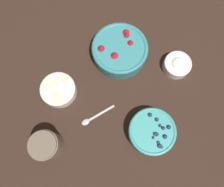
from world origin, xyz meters
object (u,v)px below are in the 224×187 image
object	(u,v)px
bowl_cream	(177,65)
jar_chocolate	(47,145)
bowl_bananas	(58,90)
bowl_strawberries	(120,50)
bowl_blueberries	(152,132)

from	to	relation	value
bowl_cream	jar_chocolate	size ratio (longest dim) A/B	1.00
bowl_bananas	bowl_cream	size ratio (longest dim) A/B	1.25
bowl_strawberries	bowl_cream	size ratio (longest dim) A/B	2.05
bowl_cream	bowl_strawberries	bearing A→B (deg)	-15.72
bowl_strawberries	jar_chocolate	bearing A→B (deg)	53.59
bowl_blueberries	jar_chocolate	xyz separation A→B (m)	(0.36, 0.04, 0.01)
bowl_bananas	bowl_cream	bearing A→B (deg)	-168.91
bowl_strawberries	bowl_blueberries	distance (m)	0.33
bowl_strawberries	jar_chocolate	size ratio (longest dim) A/B	2.04
bowl_strawberries	bowl_blueberries	bearing A→B (deg)	107.68
bowl_bananas	bowl_cream	xyz separation A→B (m)	(-0.46, -0.09, -0.00)
bowl_bananas	bowl_cream	world-z (taller)	bowl_cream
bowl_blueberries	bowl_cream	xyz separation A→B (m)	(-0.12, -0.25, -0.01)
bowl_strawberries	bowl_bananas	bearing A→B (deg)	32.79
bowl_strawberries	bowl_blueberries	xyz separation A→B (m)	(-0.10, 0.32, -0.00)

